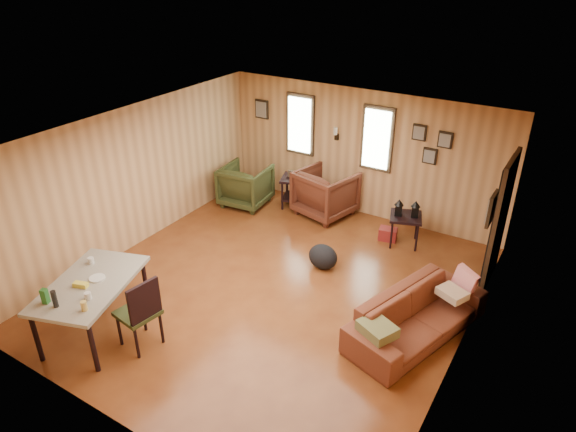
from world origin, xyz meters
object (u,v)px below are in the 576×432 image
at_px(sofa, 418,310).
at_px(side_table, 406,214).
at_px(dining_table, 89,288).
at_px(recliner_brown, 326,191).
at_px(end_table, 297,187).
at_px(recliner_green, 246,183).

relative_size(sofa, side_table, 2.49).
relative_size(sofa, dining_table, 1.20).
distance_m(recliner_brown, end_table, 0.65).
bearing_deg(dining_table, side_table, 40.25).
xyz_separation_m(recliner_green, end_table, (0.91, 0.45, -0.03)).
bearing_deg(side_table, recliner_green, -177.22).
distance_m(recliner_brown, side_table, 1.72).
height_order(sofa, recliner_brown, recliner_brown).
height_order(sofa, end_table, sofa).
bearing_deg(side_table, sofa, -65.93).
distance_m(recliner_green, dining_table, 4.26).
height_order(recliner_brown, side_table, recliner_brown).
bearing_deg(recliner_green, side_table, 176.70).
height_order(recliner_green, dining_table, dining_table).
relative_size(side_table, dining_table, 0.48).
distance_m(sofa, recliner_green, 4.69).
bearing_deg(recliner_brown, dining_table, 91.73).
bearing_deg(end_table, recliner_brown, -1.55).
height_order(recliner_brown, dining_table, dining_table).
distance_m(end_table, dining_table, 4.69).
xyz_separation_m(recliner_green, dining_table, (0.58, -4.21, 0.27)).
height_order(end_table, dining_table, dining_table).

